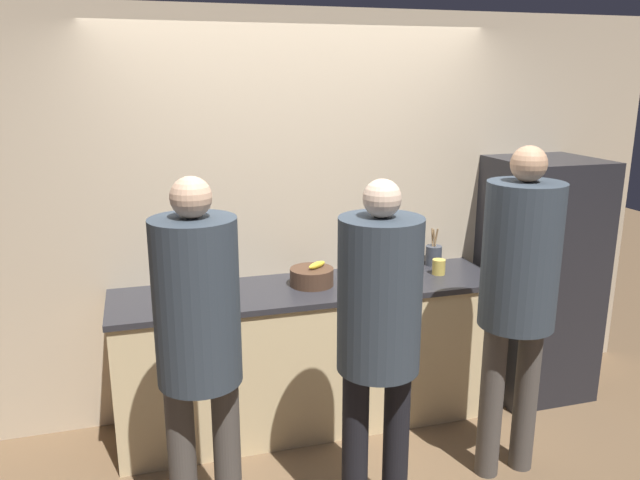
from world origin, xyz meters
TOP-DOWN VIEW (x-y plane):
  - ground_plane at (0.00, 0.00)m, footprint 14.00×14.00m
  - wall_back at (0.00, 0.68)m, footprint 5.20×0.06m
  - counter at (0.00, 0.36)m, footprint 2.44×0.66m
  - refrigerator at (1.64, 0.33)m, footprint 0.66×0.67m
  - person_left at (-0.78, -0.58)m, footprint 0.38×0.38m
  - person_center at (0.05, -0.66)m, footprint 0.39×0.39m
  - person_right at (0.91, -0.48)m, footprint 0.40×0.40m
  - fruit_bowl at (0.01, 0.37)m, footprint 0.27×0.27m
  - utensil_crock at (0.94, 0.55)m, footprint 0.11×0.11m
  - bottle_dark at (-0.89, 0.22)m, footprint 0.06×0.06m
  - bottle_green at (-0.62, 0.19)m, footprint 0.07×0.07m
  - cup_yellow at (0.87, 0.35)m, footprint 0.09×0.09m

SIDE VIEW (x-z plane):
  - ground_plane at x=0.00m, z-range 0.00..0.00m
  - counter at x=0.00m, z-range 0.00..0.92m
  - refrigerator at x=1.64m, z-range 0.00..1.66m
  - cup_yellow at x=0.87m, z-range 0.92..1.02m
  - fruit_bowl at x=0.01m, z-range 0.91..1.05m
  - bottle_dark at x=-0.89m, z-range 0.91..1.06m
  - utensil_crock at x=0.94m, z-range 0.87..1.12m
  - bottle_green at x=-0.62m, z-range 0.90..1.15m
  - person_center at x=0.05m, z-range 0.20..1.95m
  - person_left at x=-0.78m, z-range 0.20..1.99m
  - person_right at x=0.91m, z-range 0.22..2.07m
  - wall_back at x=0.00m, z-range 0.00..2.60m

